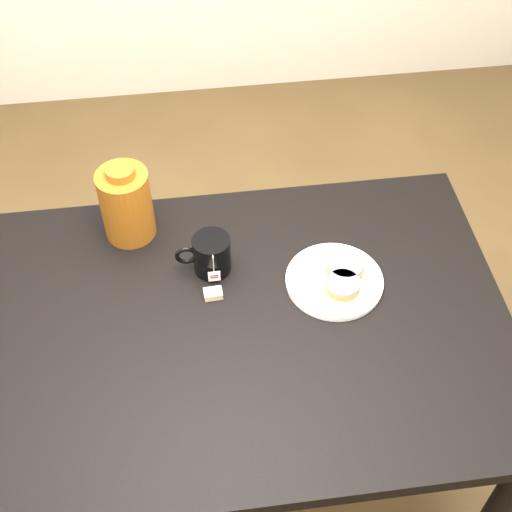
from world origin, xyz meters
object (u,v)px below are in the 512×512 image
at_px(bagel_front, 343,285).
at_px(table, 221,345).
at_px(bagel_back, 345,267).
at_px(teabag_pouch, 213,294).
at_px(bagel_package, 126,204).
at_px(plate, 334,280).
at_px(mug, 211,254).

bearing_deg(bagel_front, table, -168.82).
bearing_deg(bagel_back, teabag_pouch, -175.19).
height_order(bagel_front, bagel_package, bagel_package).
distance_m(bagel_back, teabag_pouch, 0.34).
bearing_deg(bagel_package, teabag_pouch, -51.48).
bearing_deg(plate, bagel_back, 39.42).
xyz_separation_m(mug, teabag_pouch, (-0.00, -0.09, -0.04)).
bearing_deg(plate, bagel_package, 154.02).
distance_m(bagel_front, bagel_package, 0.59).
height_order(mug, teabag_pouch, mug).
relative_size(plate, bagel_back, 2.09).
bearing_deg(mug, bagel_package, 141.76).
distance_m(bagel_front, teabag_pouch, 0.32).
height_order(plate, bagel_front, bagel_front).
bearing_deg(mug, bagel_front, -21.07).
distance_m(table, teabag_pouch, 0.13).
height_order(table, teabag_pouch, teabag_pouch).
bearing_deg(bagel_front, teabag_pouch, 174.85).
distance_m(plate, bagel_back, 0.04).
relative_size(mug, bagel_package, 0.63).
bearing_deg(teabag_pouch, bagel_package, 128.52).
height_order(plate, mug, mug).
height_order(table, bagel_front, bagel_front).
bearing_deg(bagel_front, mug, 159.24).
relative_size(table, plate, 5.75).
height_order(bagel_back, mug, mug).
bearing_deg(table, bagel_front, 11.18).
distance_m(table, bagel_front, 0.34).
bearing_deg(teabag_pouch, plate, 0.53).
height_order(bagel_back, bagel_front, same).
relative_size(bagel_front, teabag_pouch, 2.35).
bearing_deg(bagel_back, bagel_front, -107.15).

